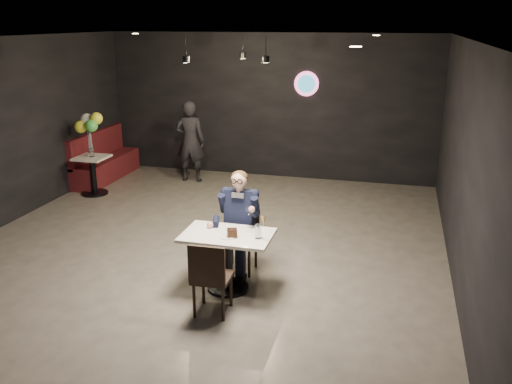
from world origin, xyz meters
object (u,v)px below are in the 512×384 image
(main_table, at_px, (228,262))
(booth_bench, at_px, (105,156))
(balloon_vase, at_px, (91,152))
(sundae_glass, at_px, (258,231))
(seated_man, at_px, (240,221))
(passerby, at_px, (190,141))
(chair_far, at_px, (240,239))
(side_table, at_px, (93,176))
(chair_near, at_px, (212,276))

(main_table, relative_size, booth_bench, 0.54)
(booth_bench, distance_m, balloon_vase, 1.09)
(main_table, relative_size, sundae_glass, 6.41)
(sundae_glass, bearing_deg, seated_man, 124.33)
(booth_bench, xyz_separation_m, passerby, (1.79, 0.35, 0.33))
(chair_far, xyz_separation_m, sundae_glass, (0.40, -0.58, 0.38))
(main_table, relative_size, passerby, 0.65)
(sundae_glass, distance_m, side_table, 5.15)
(main_table, xyz_separation_m, chair_far, (0.00, 0.55, 0.09))
(chair_near, height_order, balloon_vase, chair_near)
(main_table, height_order, side_table, main_table)
(passerby, bearing_deg, booth_bench, 4.77)
(chair_far, xyz_separation_m, booth_bench, (-4.00, 3.50, 0.05))
(main_table, relative_size, side_table, 1.53)
(chair_far, height_order, passerby, passerby)
(main_table, xyz_separation_m, sundae_glass, (0.40, -0.03, 0.46))
(sundae_glass, height_order, side_table, sundae_glass)
(balloon_vase, relative_size, passerby, 0.10)
(chair_far, bearing_deg, passerby, 119.86)
(chair_near, height_order, side_table, chair_near)
(main_table, relative_size, chair_near, 1.20)
(sundae_glass, relative_size, booth_bench, 0.08)
(booth_bench, height_order, passerby, passerby)
(balloon_vase, bearing_deg, sundae_glass, -36.99)
(chair_far, height_order, chair_near, same)
(seated_man, height_order, booth_bench, seated_man)
(balloon_vase, distance_m, passerby, 2.01)
(side_table, bearing_deg, booth_bench, 106.70)
(side_table, bearing_deg, passerby, 42.17)
(passerby, bearing_deg, side_table, 35.95)
(seated_man, bearing_deg, chair_near, -90.00)
(sundae_glass, bearing_deg, booth_bench, 137.10)
(seated_man, height_order, side_table, seated_man)
(chair_near, distance_m, seated_man, 1.16)
(chair_far, relative_size, side_table, 1.28)
(chair_far, distance_m, passerby, 4.46)
(main_table, xyz_separation_m, passerby, (-2.21, 4.40, 0.47))
(seated_man, relative_size, side_table, 2.00)
(seated_man, relative_size, balloon_vase, 8.86)
(sundae_glass, height_order, balloon_vase, sundae_glass)
(chair_near, relative_size, passerby, 0.55)
(side_table, xyz_separation_m, balloon_vase, (0.00, 0.00, 0.47))
(chair_near, xyz_separation_m, side_table, (-3.70, 3.63, -0.10))
(chair_far, xyz_separation_m, chair_near, (0.00, -1.13, 0.00))
(seated_man, relative_size, passerby, 0.85)
(booth_bench, xyz_separation_m, side_table, (0.30, -1.00, -0.15))
(chair_near, distance_m, side_table, 5.18)
(seated_man, relative_size, sundae_glass, 8.39)
(seated_man, height_order, sundae_glass, seated_man)
(booth_bench, xyz_separation_m, balloon_vase, (0.30, -1.00, 0.32))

